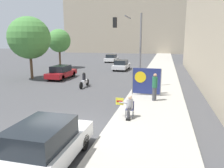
% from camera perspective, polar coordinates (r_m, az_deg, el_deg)
% --- Properties ---
extents(ground_plane, '(160.00, 160.00, 0.00)m').
position_cam_1_polar(ground_plane, '(10.73, -11.94, -11.50)').
color(ground_plane, '#444447').
extents(sidewalk_curb, '(3.97, 90.00, 0.15)m').
position_cam_1_polar(sidewalk_curb, '(24.21, 12.17, 1.57)').
color(sidewalk_curb, '#A8A399').
rests_on(sidewalk_curb, ground_plane).
extents(building_backdrop_far, '(52.00, 12.00, 31.21)m').
position_cam_1_polar(building_backdrop_far, '(74.06, 9.25, 20.28)').
color(building_backdrop_far, tan).
rests_on(building_backdrop_far, ground_plane).
extents(seated_protester, '(0.94, 0.77, 1.18)m').
position_cam_1_polar(seated_protester, '(11.38, 4.49, -5.72)').
color(seated_protester, '#474C56').
rests_on(seated_protester, sidewalk_curb).
extents(jogger_on_sidewalk, '(0.34, 0.34, 1.83)m').
position_cam_1_polar(jogger_on_sidewalk, '(14.69, 11.08, -0.70)').
color(jogger_on_sidewalk, '#424247').
rests_on(jogger_on_sidewalk, sidewalk_curb).
extents(pedestrian_behind, '(0.34, 0.34, 1.73)m').
position_cam_1_polar(pedestrian_behind, '(16.68, 11.85, 0.51)').
color(pedestrian_behind, '#334775').
rests_on(pedestrian_behind, sidewalk_curb).
extents(protest_banner, '(2.10, 0.06, 1.98)m').
position_cam_1_polar(protest_banner, '(16.04, 8.92, 0.77)').
color(protest_banner, slate).
rests_on(protest_banner, sidewalk_curb).
extents(traffic_light_pole, '(2.46, 2.23, 6.14)m').
position_cam_1_polar(traffic_light_pole, '(18.84, 5.07, 11.70)').
color(traffic_light_pole, slate).
rests_on(traffic_light_pole, sidewalk_curb).
extents(parked_car_curbside, '(1.85, 4.30, 1.55)m').
position_cam_1_polar(parked_car_curbside, '(7.71, -17.30, -15.10)').
color(parked_car_curbside, white).
rests_on(parked_car_curbside, ground_plane).
extents(car_on_road_nearest, '(1.70, 4.43, 1.43)m').
position_cam_1_polar(car_on_road_nearest, '(24.17, -13.08, 3.04)').
color(car_on_road_nearest, maroon).
rests_on(car_on_road_nearest, ground_plane).
extents(car_on_road_midblock, '(1.81, 4.49, 1.38)m').
position_cam_1_polar(car_on_road_midblock, '(30.53, 2.48, 5.01)').
color(car_on_road_midblock, silver).
rests_on(car_on_road_midblock, ground_plane).
extents(car_on_road_distant, '(1.86, 4.61, 1.44)m').
position_cam_1_polar(car_on_road_distant, '(41.47, -0.13, 6.78)').
color(car_on_road_distant, white).
rests_on(car_on_road_distant, ground_plane).
extents(motorcycle_on_road, '(0.28, 2.15, 1.33)m').
position_cam_1_polar(motorcycle_on_road, '(19.48, -7.27, 0.81)').
color(motorcycle_on_road, silver).
rests_on(motorcycle_on_road, ground_plane).
extents(street_tree_near_curb, '(4.37, 4.37, 6.52)m').
position_cam_1_polar(street_tree_near_curb, '(24.79, -20.80, 11.19)').
color(street_tree_near_curb, brown).
rests_on(street_tree_near_curb, ground_plane).
extents(street_tree_midblock, '(3.34, 3.34, 5.67)m').
position_cam_1_polar(street_tree_midblock, '(33.22, -13.66, 10.91)').
color(street_tree_midblock, brown).
rests_on(street_tree_midblock, ground_plane).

